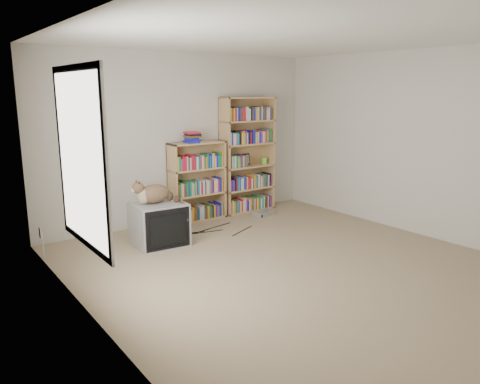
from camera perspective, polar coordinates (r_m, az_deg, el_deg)
floor at (r=5.39m, az=6.58°, el=-9.03°), size 4.50×5.00×0.01m
wall_back at (r=7.10m, az=-6.98°, el=6.51°), size 4.50×0.02×2.50m
wall_left at (r=3.93m, az=-17.96°, el=1.36°), size 0.02×5.00×2.50m
wall_right at (r=6.80m, az=21.06°, el=5.53°), size 0.02×5.00×2.50m
ceiling at (r=5.06m, az=7.31°, el=18.39°), size 4.50×5.00×0.02m
window at (r=4.10m, az=-18.82°, el=3.86°), size 0.02×1.22×1.52m
crt_tv at (r=6.11m, az=-9.88°, el=-3.86°), size 0.67×0.62×0.55m
cat at (r=6.01m, az=-9.94°, el=-0.52°), size 0.64×0.48×0.52m
bookcase_tall at (r=7.62m, az=0.84°, el=4.18°), size 0.93×0.30×1.85m
bookcase_short at (r=7.15m, az=-5.30°, el=0.88°), size 0.87×0.30×1.20m
book_stack at (r=6.96m, az=-5.86°, el=6.65°), size 0.19×0.25×0.16m
green_mug at (r=7.82m, az=2.93°, el=3.85°), size 0.09×0.09×0.10m
framed_print at (r=7.71m, az=0.74°, el=4.04°), size 0.14×0.05×0.18m
dvd_player at (r=7.48m, az=2.90°, el=-2.58°), size 0.37×0.30×0.07m
wall_outlet at (r=5.98m, az=-23.17°, el=-4.58°), size 0.01×0.08×0.13m
floor_cables at (r=6.63m, az=-3.75°, el=-4.84°), size 1.20×0.70×0.01m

